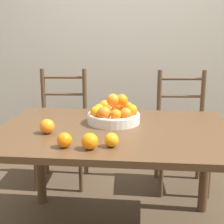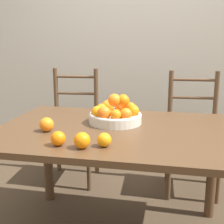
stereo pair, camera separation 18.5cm
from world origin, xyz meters
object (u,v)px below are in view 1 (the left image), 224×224
(orange_loose_2, at_px, (64,140))
(chair_left, at_px, (62,130))
(orange_loose_0, at_px, (90,141))
(orange_loose_3, at_px, (111,140))
(fruit_bowl, at_px, (114,114))
(chair_right, at_px, (182,134))
(orange_loose_1, at_px, (47,126))

(orange_loose_2, distance_m, chair_left, 1.27)
(orange_loose_0, bearing_deg, orange_loose_3, 23.82)
(fruit_bowl, bearing_deg, chair_right, 53.66)
(orange_loose_3, bearing_deg, orange_loose_0, -156.18)
(chair_right, bearing_deg, orange_loose_0, -119.50)
(chair_left, bearing_deg, fruit_bowl, -56.82)
(orange_loose_1, distance_m, chair_left, 1.03)
(orange_loose_2, xyz_separation_m, chair_left, (-0.33, 1.18, -0.32))
(fruit_bowl, xyz_separation_m, orange_loose_2, (-0.20, -0.47, -0.02))
(orange_loose_0, bearing_deg, orange_loose_1, 140.88)
(fruit_bowl, height_order, chair_left, chair_left)
(orange_loose_0, xyz_separation_m, orange_loose_3, (0.10, 0.04, -0.01))
(orange_loose_1, distance_m, orange_loose_3, 0.42)
(fruit_bowl, distance_m, orange_loose_2, 0.51)
(orange_loose_3, relative_size, chair_right, 0.07)
(orange_loose_1, height_order, orange_loose_2, orange_loose_1)
(orange_loose_1, xyz_separation_m, orange_loose_3, (0.38, -0.18, -0.01))
(chair_right, bearing_deg, orange_loose_3, -116.28)
(fruit_bowl, height_order, orange_loose_2, fruit_bowl)
(chair_right, bearing_deg, chair_left, 176.74)
(orange_loose_0, relative_size, orange_loose_1, 0.99)
(orange_loose_0, height_order, orange_loose_3, orange_loose_0)
(chair_right, bearing_deg, fruit_bowl, -129.60)
(orange_loose_1, relative_size, chair_right, 0.08)
(orange_loose_1, relative_size, orange_loose_3, 1.16)
(orange_loose_0, distance_m, orange_loose_3, 0.11)
(fruit_bowl, bearing_deg, orange_loose_1, -143.46)
(orange_loose_0, relative_size, chair_left, 0.08)
(orange_loose_0, height_order, chair_right, chair_right)
(orange_loose_0, bearing_deg, chair_left, 110.96)
(orange_loose_3, bearing_deg, orange_loose_2, -172.20)
(fruit_bowl, bearing_deg, chair_left, 126.66)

